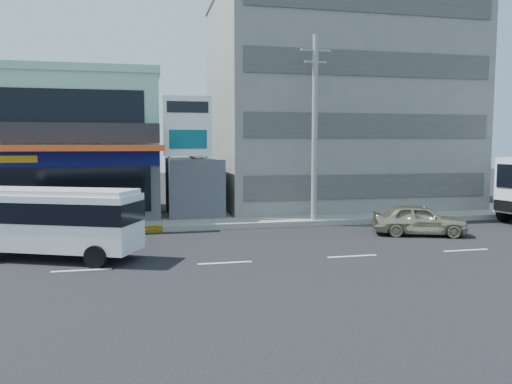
{
  "coord_description": "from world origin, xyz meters",
  "views": [
    {
      "loc": [
        -2.79,
        -17.74,
        4.33
      ],
      "look_at": [
        2.06,
        3.96,
        2.2
      ],
      "focal_mm": 35.0,
      "sensor_mm": 36.0,
      "label": 1
    }
  ],
  "objects_px": {
    "motorcycle_rider": "(31,223)",
    "minibus": "(55,218)",
    "billboard": "(188,133)",
    "utility_pole_near": "(315,129)",
    "concrete_building": "(333,105)",
    "satellite_dish": "(194,158)",
    "shop_building": "(55,150)",
    "sedan": "(419,220)"
  },
  "relations": [
    {
      "from": "motorcycle_rider",
      "to": "minibus",
      "type": "bearing_deg",
      "value": -68.83
    },
    {
      "from": "billboard",
      "to": "utility_pole_near",
      "type": "relative_size",
      "value": 0.69
    },
    {
      "from": "concrete_building",
      "to": "utility_pole_near",
      "type": "bearing_deg",
      "value": -117.76
    },
    {
      "from": "satellite_dish",
      "to": "billboard",
      "type": "distance_m",
      "value": 2.31
    },
    {
      "from": "shop_building",
      "to": "utility_pole_near",
      "type": "xyz_separation_m",
      "value": [
        14.0,
        -6.55,
        1.15
      ]
    },
    {
      "from": "satellite_dish",
      "to": "concrete_building",
      "type": "bearing_deg",
      "value": 21.8
    },
    {
      "from": "concrete_building",
      "to": "minibus",
      "type": "xyz_separation_m",
      "value": [
        -16.13,
        -13.0,
        -5.41
      ]
    },
    {
      "from": "utility_pole_near",
      "to": "sedan",
      "type": "height_order",
      "value": "utility_pole_near"
    },
    {
      "from": "billboard",
      "to": "motorcycle_rider",
      "type": "relative_size",
      "value": 3.18
    },
    {
      "from": "motorcycle_rider",
      "to": "shop_building",
      "type": "bearing_deg",
      "value": 90.1
    },
    {
      "from": "shop_building",
      "to": "motorcycle_rider",
      "type": "distance_m",
      "value": 7.86
    },
    {
      "from": "concrete_building",
      "to": "utility_pole_near",
      "type": "xyz_separation_m",
      "value": [
        -4.0,
        -7.6,
        -1.85
      ]
    },
    {
      "from": "satellite_dish",
      "to": "utility_pole_near",
      "type": "bearing_deg",
      "value": -30.96
    },
    {
      "from": "shop_building",
      "to": "sedan",
      "type": "bearing_deg",
      "value": -29.99
    },
    {
      "from": "concrete_building",
      "to": "motorcycle_rider",
      "type": "height_order",
      "value": "concrete_building"
    },
    {
      "from": "satellite_dish",
      "to": "minibus",
      "type": "xyz_separation_m",
      "value": [
        -6.13,
        -9.0,
        -1.99
      ]
    },
    {
      "from": "concrete_building",
      "to": "motorcycle_rider",
      "type": "xyz_separation_m",
      "value": [
        -17.99,
        -8.2,
        -6.28
      ]
    },
    {
      "from": "shop_building",
      "to": "sedan",
      "type": "height_order",
      "value": "shop_building"
    },
    {
      "from": "motorcycle_rider",
      "to": "satellite_dish",
      "type": "bearing_deg",
      "value": 27.74
    },
    {
      "from": "sedan",
      "to": "concrete_building",
      "type": "bearing_deg",
      "value": 19.21
    },
    {
      "from": "billboard",
      "to": "motorcycle_rider",
      "type": "bearing_deg",
      "value": -162.23
    },
    {
      "from": "utility_pole_near",
      "to": "motorcycle_rider",
      "type": "bearing_deg",
      "value": -177.54
    },
    {
      "from": "billboard",
      "to": "sedan",
      "type": "bearing_deg",
      "value": -28.24
    },
    {
      "from": "sedan",
      "to": "motorcycle_rider",
      "type": "distance_m",
      "value": 18.24
    },
    {
      "from": "billboard",
      "to": "concrete_building",
      "type": "bearing_deg",
      "value": 28.92
    },
    {
      "from": "shop_building",
      "to": "concrete_building",
      "type": "height_order",
      "value": "concrete_building"
    },
    {
      "from": "billboard",
      "to": "sedan",
      "type": "xyz_separation_m",
      "value": [
        10.47,
        -5.62,
        -4.18
      ]
    },
    {
      "from": "satellite_dish",
      "to": "billboard",
      "type": "height_order",
      "value": "billboard"
    },
    {
      "from": "minibus",
      "to": "sedan",
      "type": "distance_m",
      "value": 16.2
    },
    {
      "from": "satellite_dish",
      "to": "sedan",
      "type": "xyz_separation_m",
      "value": [
        9.97,
        -7.42,
        -2.83
      ]
    },
    {
      "from": "concrete_building",
      "to": "satellite_dish",
      "type": "height_order",
      "value": "concrete_building"
    },
    {
      "from": "concrete_building",
      "to": "sedan",
      "type": "bearing_deg",
      "value": -90.16
    },
    {
      "from": "shop_building",
      "to": "billboard",
      "type": "distance_m",
      "value": 8.92
    },
    {
      "from": "concrete_building",
      "to": "billboard",
      "type": "height_order",
      "value": "concrete_building"
    },
    {
      "from": "minibus",
      "to": "sedan",
      "type": "xyz_separation_m",
      "value": [
        16.1,
        1.57,
        -0.84
      ]
    },
    {
      "from": "motorcycle_rider",
      "to": "billboard",
      "type": "bearing_deg",
      "value": 17.77
    },
    {
      "from": "billboard",
      "to": "sedan",
      "type": "height_order",
      "value": "billboard"
    },
    {
      "from": "utility_pole_near",
      "to": "sedan",
      "type": "relative_size",
      "value": 2.29
    },
    {
      "from": "concrete_building",
      "to": "sedan",
      "type": "xyz_separation_m",
      "value": [
        -0.03,
        -11.42,
        -6.26
      ]
    },
    {
      "from": "satellite_dish",
      "to": "sedan",
      "type": "distance_m",
      "value": 12.75
    },
    {
      "from": "satellite_dish",
      "to": "billboard",
      "type": "bearing_deg",
      "value": -105.52
    },
    {
      "from": "concrete_building",
      "to": "minibus",
      "type": "height_order",
      "value": "concrete_building"
    }
  ]
}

